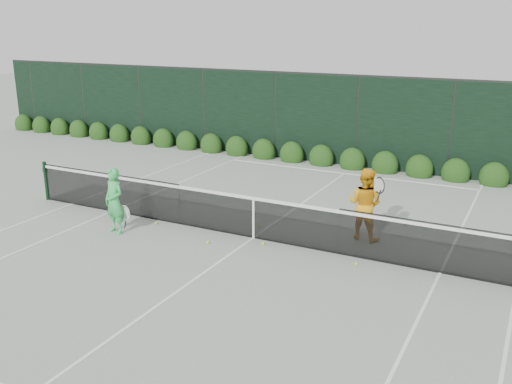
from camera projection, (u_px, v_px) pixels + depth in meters
The scene contains 8 objects.
ground at pixel (254, 238), 12.94m from camera, with size 80.00×80.00×0.00m, color gray.
tennis_net at pixel (253, 216), 12.79m from camera, with size 12.90×0.10×1.07m.
player_woman at pixel (114, 201), 13.06m from camera, with size 0.67×0.49×1.54m.
player_man at pixel (365, 204), 12.67m from camera, with size 0.93×0.72×1.64m.
court_lines at pixel (254, 238), 12.94m from camera, with size 11.03×23.83×0.01m.
windscreen_fence at pixel (184, 208), 10.19m from camera, with size 32.00×21.07×3.06m.
hedge_row at pixel (352, 162), 18.96m from camera, with size 31.66×0.65×0.94m.
tennis_balls at pixel (245, 239), 12.81m from camera, with size 5.13×1.55×0.07m.
Camera 1 is at (5.57, -10.73, 4.73)m, focal length 40.00 mm.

